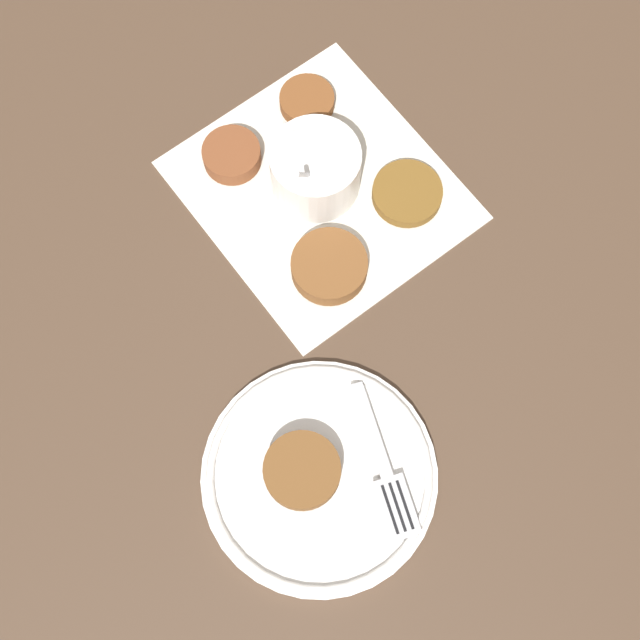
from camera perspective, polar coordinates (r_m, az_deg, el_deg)
The scene contains 10 objects.
ground_plane at distance 0.93m, azimuth 1.29°, elevation 7.34°, with size 4.00×4.00×0.00m, color #4C3828.
napkin at distance 0.94m, azimuth 0.04°, elevation 8.34°, with size 0.27×0.25×0.00m.
sauce_bowl at distance 0.92m, azimuth -0.32°, elevation 9.55°, with size 0.10×0.09×0.12m.
fritter_0 at distance 0.93m, azimuth 5.60°, elevation 8.06°, with size 0.07×0.07×0.01m.
fritter_1 at distance 0.95m, azimuth -5.67°, elevation 10.46°, with size 0.06×0.06×0.02m.
fritter_2 at distance 0.89m, azimuth 0.60°, elevation 3.45°, with size 0.08×0.08×0.02m.
fritter_3 at distance 0.98m, azimuth -0.84°, elevation 13.83°, with size 0.06×0.06×0.02m.
serving_plate at distance 0.84m, azimuth -0.04°, elevation -9.94°, with size 0.22×0.22×0.02m.
fritter_on_plate at distance 0.83m, azimuth -1.15°, elevation -9.61°, with size 0.07×0.07×0.02m.
fork at distance 0.83m, azimuth 4.30°, elevation -9.94°, with size 0.15×0.07×0.00m.
Camera 1 is at (-0.31, 0.26, 0.84)m, focal length 50.00 mm.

